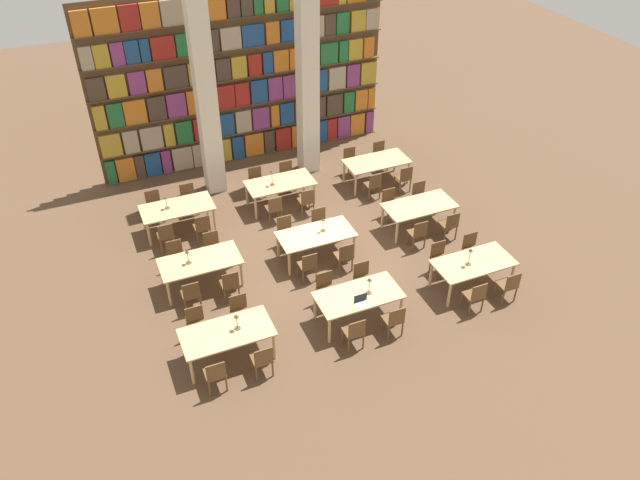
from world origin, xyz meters
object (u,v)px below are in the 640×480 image
Objects in this scene: chair_3 at (240,312)px; desk_lamp_5 at (166,200)px; reading_table_3 at (200,263)px; desk_lamp_4 at (323,222)px; desk_lamp_3 at (187,255)px; laptop at (362,302)px; chair_21 at (390,203)px; chair_23 at (420,196)px; chair_25 at (154,205)px; reading_table_1 at (358,297)px; chair_8 at (475,295)px; reading_table_4 at (316,236)px; desk_lamp_6 at (272,175)px; reading_table_0 at (227,334)px; chair_14 at (230,284)px; chair_24 at (166,235)px; chair_34 at (404,177)px; chair_15 at (213,247)px; chair_28 at (274,208)px; chair_2 at (262,359)px; chair_11 at (471,248)px; reading_table_6 at (177,209)px; chair_9 at (440,257)px; chair_22 at (449,224)px; chair_5 at (326,288)px; chair_26 at (202,227)px; chair_1 at (197,324)px; chair_0 at (215,374)px; chair_16 at (308,265)px; chair_30 at (306,200)px; chair_4 at (354,332)px; pillar_center at (308,80)px; chair_12 at (191,294)px; reading_table_8 at (377,163)px; chair_33 at (351,160)px; chair_10 at (509,285)px; reading_table_7 at (280,185)px; reading_table_2 at (473,264)px; desk_lamp_0 at (237,319)px; chair_18 at (344,255)px; reading_table_5 at (419,207)px; chair_20 at (418,233)px; chair_32 at (373,185)px; desk_lamp_1 at (369,283)px; chair_31 at (287,174)px; chair_29 at (256,181)px; chair_35 at (380,154)px; chair_13 at (176,256)px; chair_17 at (286,231)px.

chair_3 is 2.26× the size of desk_lamp_5.
desk_lamp_4 is at bearing -0.72° from reading_table_3.
laptop is at bearing -42.36° from desk_lamp_3.
chair_21 and chair_23 have the same top height.
reading_table_1 is at bearing 120.70° from chair_25.
chair_8 reaches higher than reading_table_4.
chair_21 is 1.83× the size of desk_lamp_6.
chair_14 is at bearing 72.34° from reading_table_0.
chair_34 is (7.27, 0.12, 0.00)m from chair_24.
chair_28 is at bearing -152.27° from chair_15.
chair_2 and chair_11 have the same top height.
chair_9 is at bearing -37.95° from reading_table_6.
chair_14 is at bearing -179.68° from chair_22.
chair_5 reaches higher than reading_table_3.
desk_lamp_4 is 0.44× the size of chair_26.
reading_table_3 is at bearing -107.41° from chair_1.
chair_0 is at bearing -168.20° from reading_table_1.
chair_1 is 1.86m from chair_2.
chair_9 is 1.00× the size of chair_11.
chair_30 is (1.06, 2.73, 0.00)m from chair_16.
chair_16 is at bearing 91.45° from chair_4.
chair_0 is at bearing 33.77° from chair_21.
reading_table_6 is at bearing -159.16° from pillar_center.
chair_12 is at bearing 152.04° from reading_table_1.
chair_33 is at bearing 122.71° from reading_table_8.
reading_table_7 is (-3.59, 6.09, 0.21)m from chair_10.
chair_15 is at bearing 148.56° from reading_table_2.
desk_lamp_0 reaches higher than chair_18.
chair_9 is at bearing -50.31° from chair_28.
reading_table_6 is (-6.69, 3.30, 0.21)m from chair_22.
chair_15 is at bearing 172.51° from reading_table_5.
desk_lamp_3 is at bearing 99.54° from desk_lamp_0.
chair_5 and chair_9 have the same top height.
chair_32 is at bearing 89.81° from chair_20.
chair_32 is at bearing 0.54° from chair_30.
chair_0 is 1.00× the size of chair_3.
chair_25 is at bearing 90.87° from chair_12.
chair_31 is at bearing 87.26° from desk_lamp_1.
chair_10 is (3.68, -0.51, -0.33)m from laptop.
chair_35 is (4.19, 0.02, 0.00)m from chair_29.
chair_2 is at bearing -153.44° from chair_20.
reading_table_1 is 6.09m from chair_31.
chair_15 is 2.34m from chair_28.
desk_lamp_3 is at bearing -154.15° from chair_30.
desk_lamp_4 is at bearing 84.10° from laptop.
pillar_center is 6.97m from chair_11.
pillar_center reaches higher than chair_13.
chair_23 is at bearing -26.72° from reading_table_7.
chair_3 is 1.03m from chair_14.
chair_0 is 5.10m from chair_17.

